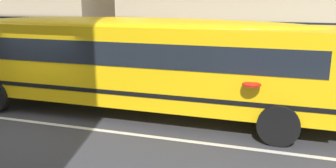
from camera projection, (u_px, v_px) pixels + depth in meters
name	position (u px, v px, depth m)	size (l,w,h in m)	color
ground_plane	(35.00, 122.00, 10.46)	(400.00, 400.00, 0.00)	#38383D
sidewalk_far	(133.00, 73.00, 17.12)	(120.00, 3.00, 0.01)	gray
lane_centreline	(35.00, 122.00, 10.46)	(110.00, 0.16, 0.01)	silver
school_bus	(143.00, 58.00, 10.83)	(13.23, 3.14, 2.96)	yellow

